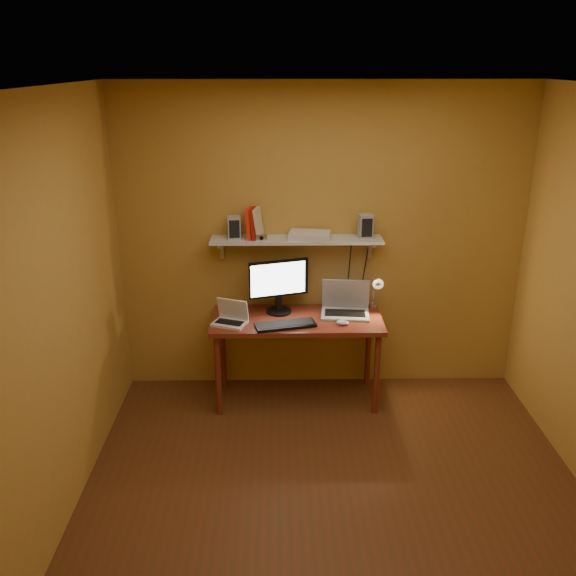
{
  "coord_description": "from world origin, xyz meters",
  "views": [
    {
      "loc": [
        -0.36,
        -3.31,
        2.73
      ],
      "look_at": [
        -0.29,
        1.18,
        1.05
      ],
      "focal_mm": 38.0,
      "sensor_mm": 36.0,
      "label": 1
    }
  ],
  "objects_px": {
    "wall_shelf": "(297,240)",
    "keyboard": "(286,325)",
    "laptop": "(345,305)",
    "netbook": "(231,317)",
    "shelf_camera": "(261,237)",
    "router": "(310,235)",
    "speaker_right": "(365,226)",
    "desk": "(297,327)",
    "desk_lamp": "(376,288)",
    "mouse": "(343,323)",
    "speaker_left": "(234,227)",
    "monitor": "(279,284)"
  },
  "relations": [
    {
      "from": "speaker_right",
      "to": "desk",
      "type": "bearing_deg",
      "value": -165.63
    },
    {
      "from": "wall_shelf",
      "to": "mouse",
      "type": "distance_m",
      "value": 0.77
    },
    {
      "from": "desk",
      "to": "mouse",
      "type": "bearing_deg",
      "value": -21.2
    },
    {
      "from": "speaker_right",
      "to": "shelf_camera",
      "type": "height_order",
      "value": "speaker_right"
    },
    {
      "from": "monitor",
      "to": "wall_shelf",
      "type": "bearing_deg",
      "value": 7.43
    },
    {
      "from": "desk",
      "to": "netbook",
      "type": "bearing_deg",
      "value": -169.74
    },
    {
      "from": "desk_lamp",
      "to": "speaker_right",
      "type": "height_order",
      "value": "speaker_right"
    },
    {
      "from": "mouse",
      "to": "desk",
      "type": "bearing_deg",
      "value": 171.94
    },
    {
      "from": "shelf_camera",
      "to": "router",
      "type": "relative_size",
      "value": 0.28
    },
    {
      "from": "desk",
      "to": "speaker_left",
      "type": "height_order",
      "value": "speaker_left"
    },
    {
      "from": "keyboard",
      "to": "desk_lamp",
      "type": "xyz_separation_m",
      "value": [
        0.75,
        0.29,
        0.2
      ]
    },
    {
      "from": "desk",
      "to": "shelf_camera",
      "type": "height_order",
      "value": "shelf_camera"
    },
    {
      "from": "wall_shelf",
      "to": "speaker_right",
      "type": "distance_m",
      "value": 0.57
    },
    {
      "from": "desk",
      "to": "laptop",
      "type": "distance_m",
      "value": 0.45
    },
    {
      "from": "netbook",
      "to": "speaker_left",
      "type": "bearing_deg",
      "value": 106.03
    },
    {
      "from": "desk_lamp",
      "to": "router",
      "type": "relative_size",
      "value": 1.14
    },
    {
      "from": "speaker_left",
      "to": "monitor",
      "type": "bearing_deg",
      "value": -17.99
    },
    {
      "from": "wall_shelf",
      "to": "keyboard",
      "type": "distance_m",
      "value": 0.7
    },
    {
      "from": "mouse",
      "to": "speaker_left",
      "type": "bearing_deg",
      "value": 172.16
    },
    {
      "from": "shelf_camera",
      "to": "router",
      "type": "xyz_separation_m",
      "value": [
        0.39,
        0.06,
        0.0
      ]
    },
    {
      "from": "shelf_camera",
      "to": "desk",
      "type": "bearing_deg",
      "value": -22.95
    },
    {
      "from": "wall_shelf",
      "to": "mouse",
      "type": "xyz_separation_m",
      "value": [
        0.36,
        -0.33,
        -0.59
      ]
    },
    {
      "from": "desk",
      "to": "shelf_camera",
      "type": "relative_size",
      "value": 15.07
    },
    {
      "from": "wall_shelf",
      "to": "shelf_camera",
      "type": "xyz_separation_m",
      "value": [
        -0.28,
        -0.07,
        0.04
      ]
    },
    {
      "from": "desk",
      "to": "netbook",
      "type": "relative_size",
      "value": 4.54
    },
    {
      "from": "desk",
      "to": "netbook",
      "type": "distance_m",
      "value": 0.56
    },
    {
      "from": "speaker_right",
      "to": "shelf_camera",
      "type": "xyz_separation_m",
      "value": [
        -0.84,
        -0.08,
        -0.07
      ]
    },
    {
      "from": "speaker_left",
      "to": "router",
      "type": "xyz_separation_m",
      "value": [
        0.61,
        -0.02,
        -0.06
      ]
    },
    {
      "from": "mouse",
      "to": "shelf_camera",
      "type": "relative_size",
      "value": 1.1
    },
    {
      "from": "netbook",
      "to": "router",
      "type": "distance_m",
      "value": 0.91
    },
    {
      "from": "keyboard",
      "to": "speaker_right",
      "type": "height_order",
      "value": "speaker_right"
    },
    {
      "from": "keyboard",
      "to": "mouse",
      "type": "relative_size",
      "value": 4.68
    },
    {
      "from": "speaker_right",
      "to": "shelf_camera",
      "type": "bearing_deg",
      "value": -179.98
    },
    {
      "from": "netbook",
      "to": "mouse",
      "type": "xyz_separation_m",
      "value": [
        0.89,
        -0.04,
        -0.04
      ]
    },
    {
      "from": "wall_shelf",
      "to": "keyboard",
      "type": "xyz_separation_m",
      "value": [
        -0.09,
        -0.36,
        -0.6
      ]
    },
    {
      "from": "laptop",
      "to": "netbook",
      "type": "distance_m",
      "value": 0.96
    },
    {
      "from": "mouse",
      "to": "monitor",
      "type": "bearing_deg",
      "value": 165.41
    },
    {
      "from": "wall_shelf",
      "to": "keyboard",
      "type": "height_order",
      "value": "wall_shelf"
    },
    {
      "from": "wall_shelf",
      "to": "desk_lamp",
      "type": "xyz_separation_m",
      "value": [
        0.66,
        -0.07,
        -0.4
      ]
    },
    {
      "from": "speaker_left",
      "to": "keyboard",
      "type": "bearing_deg",
      "value": -48.97
    },
    {
      "from": "shelf_camera",
      "to": "speaker_right",
      "type": "bearing_deg",
      "value": 5.68
    },
    {
      "from": "speaker_right",
      "to": "keyboard",
      "type": "bearing_deg",
      "value": -156.01
    },
    {
      "from": "netbook",
      "to": "router",
      "type": "relative_size",
      "value": 0.94
    },
    {
      "from": "laptop",
      "to": "router",
      "type": "xyz_separation_m",
      "value": [
        -0.3,
        0.08,
        0.58
      ]
    },
    {
      "from": "desk_lamp",
      "to": "speaker_left",
      "type": "distance_m",
      "value": 1.27
    },
    {
      "from": "monitor",
      "to": "speaker_right",
      "type": "xyz_separation_m",
      "value": [
        0.71,
        0.08,
        0.47
      ]
    },
    {
      "from": "desk",
      "to": "speaker_right",
      "type": "height_order",
      "value": "speaker_right"
    },
    {
      "from": "laptop",
      "to": "keyboard",
      "type": "relative_size",
      "value": 0.88
    },
    {
      "from": "laptop",
      "to": "keyboard",
      "type": "xyz_separation_m",
      "value": [
        -0.5,
        -0.26,
        -0.06
      ]
    },
    {
      "from": "shelf_camera",
      "to": "keyboard",
      "type": "bearing_deg",
      "value": -56.8
    }
  ]
}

